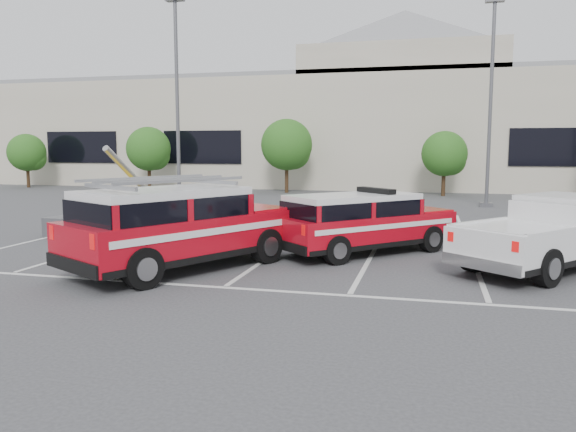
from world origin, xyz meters
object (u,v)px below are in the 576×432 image
Objects in this scene: tree_far_left at (28,154)px; ladder_suv at (180,233)px; utility_rig at (118,216)px; convention_building at (380,126)px; fire_chief_suv at (363,227)px; tree_mid_right at (446,155)px; white_pickup at (555,240)px; tree_left at (150,150)px; tree_mid_left at (288,147)px; light_pole_mid at (491,103)px; light_pole_left at (177,103)px.

ladder_suv is (23.20, -23.41, -1.59)m from tree_far_left.
convention_building is at bearing 83.08° from utility_rig.
tree_mid_right is at bearing 126.51° from fire_chief_suv.
fire_chief_suv is at bearing -36.46° from tree_far_left.
tree_far_left reaches higher than white_pickup.
tree_mid_right is at bearing -0.00° from tree_left.
tree_far_left reaches higher than utility_rig.
fire_chief_suv is 0.83× the size of ladder_suv.
tree_left reaches higher than white_pickup.
tree_mid_left is (10.00, 0.00, 0.27)m from tree_left.
tree_mid_left reaches higher than ladder_suv.
ladder_suv is (13.20, -23.41, -1.86)m from tree_left.
tree_left is 0.87× the size of fire_chief_suv.
tree_mid_right reaches higher than fire_chief_suv.
tree_left is 20.63m from utility_rig.
convention_building is 11.20m from tree_mid_right.
fire_chief_suv is 8.86m from utility_rig.
tree_mid_left is at bearing 180.00° from tree_mid_right.
tree_far_left is at bearing 180.00° from tree_mid_right.
white_pickup is at bearing -84.11° from tree_mid_right.
tree_mid_left reaches higher than utility_rig.
tree_mid_left reaches higher than tree_left.
convention_building is 15.04× the size of tree_mid_right.
convention_building is 11.19m from tree_mid_left.
light_pole_mid reaches higher than tree_left.
light_pole_left is 15.38m from ladder_suv.
convention_building reaches higher than tree_left.
convention_building is at bearing 116.57° from tree_mid_right.
light_pole_mid reaches higher than tree_mid_left.
fire_chief_suv is 5.24m from ladder_suv.
tree_mid_left is 10.73m from light_pole_left.
tree_left is 1.11× the size of tree_mid_right.
ladder_suv is at bearing -116.62° from light_pole_mid.
utility_rig reaches higher than fire_chief_suv.
light_pole_left is 1.67× the size of ladder_suv.
light_pole_left is (-3.09, -10.05, 2.14)m from tree_mid_left.
tree_left is at bearing 176.48° from white_pickup.
light_pole_left is at bearing 179.79° from fire_chief_suv.
light_pole_left is 2.76× the size of utility_rig.
tree_left reaches higher than tree_mid_right.
tree_mid_right is at bearing 64.47° from utility_rig.
white_pickup is at bearing -59.94° from tree_mid_left.
tree_mid_right is at bearing 107.52° from light_pole_mid.
utility_rig is (-4.59, 4.79, -0.30)m from ladder_suv.
tree_left is 0.43× the size of light_pole_left.
white_pickup is 13.77m from utility_rig.
fire_chief_suv is at bearing -49.37° from tree_left.
tree_far_left is 20.01m from tree_mid_left.
tree_mid_left is at bearing 0.00° from tree_left.
tree_far_left reaches higher than ladder_suv.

